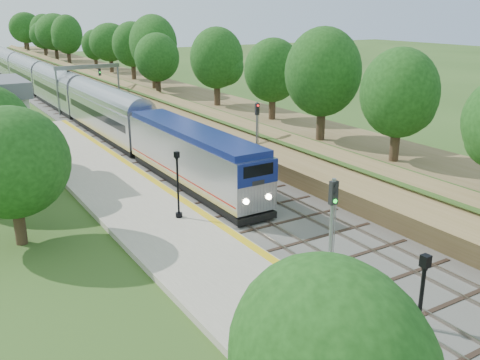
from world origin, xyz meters
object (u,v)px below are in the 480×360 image
train (60,92)px  lamppost_far (178,188)px  lamppost_mid (418,323)px  signal_gantry (88,76)px  signal_platform (331,230)px  signal_farside (257,130)px

train → lamppost_far: bearing=-95.0°
lamppost_mid → lamppost_far: 18.45m
signal_gantry → signal_platform: 53.75m
signal_gantry → lamppost_far: size_ratio=1.94×
signal_platform → train: bearing=87.2°
train → signal_platform: size_ratio=16.55×
signal_platform → lamppost_far: bearing=94.6°
signal_gantry → lamppost_mid: bearing=-95.6°
signal_gantry → lamppost_far: bearing=-99.1°
signal_farside → train: bearing=99.0°
signal_gantry → lamppost_far: 40.85m
signal_gantry → lamppost_far: signal_gantry is taller
lamppost_mid → signal_platform: signal_platform is taller
lamppost_mid → train: bearing=87.0°
train → lamppost_far: size_ratio=22.95×
train → lamppost_mid: (-3.30, -64.03, 0.25)m
train → signal_farside: size_ratio=17.02×
train → lamppost_mid: size_ratio=20.86×
signal_gantry → signal_farside: 34.11m
lamppost_far → signal_farside: bearing=32.1°
lamppost_mid → signal_platform: size_ratio=0.79×
train → signal_gantry: bearing=-65.1°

